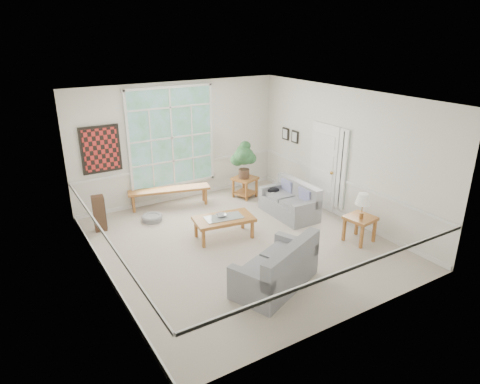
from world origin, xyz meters
The scene contains 24 objects.
floor centered at (0.00, 0.00, -0.01)m, with size 5.50×6.00×0.01m, color #ACA092.
ceiling centered at (0.00, 0.00, 3.00)m, with size 5.50×6.00×0.02m, color white.
wall_back centered at (0.00, 3.00, 1.50)m, with size 5.50×0.02×3.00m, color silver.
wall_front centered at (0.00, -3.00, 1.50)m, with size 5.50×0.02×3.00m, color silver.
wall_left centered at (-2.75, 0.00, 1.50)m, with size 0.02×6.00×3.00m, color silver.
wall_right centered at (2.75, 0.00, 1.50)m, with size 0.02×6.00×3.00m, color silver.
window_back centered at (-0.20, 2.96, 1.65)m, with size 2.30×0.08×2.40m, color white.
entry_door centered at (2.71, 0.60, 1.05)m, with size 0.08×0.90×2.10m, color white.
door_sidelight centered at (2.71, -0.03, 1.15)m, with size 0.08×0.26×1.90m, color white.
wall_art centered at (-1.95, 2.95, 1.60)m, with size 0.90×0.06×1.10m, color maroon.
wall_frame_near centered at (2.71, 1.75, 1.55)m, with size 0.04×0.26×0.32m, color black.
wall_frame_far centered at (2.71, 2.15, 1.55)m, with size 0.04×0.26×0.32m, color black.
loveseat_right centered at (1.71, 0.61, 0.40)m, with size 0.77×1.49×0.80m, color gray.
loveseat_front centered at (-0.33, -1.65, 0.44)m, with size 1.62×0.84×0.88m, color gray.
coffee_table centered at (-0.18, 0.40, 0.23)m, with size 1.24×0.68×0.46m, color #9B5E29.
pewter_bowl centered at (-0.20, 0.47, 0.50)m, with size 0.27×0.27×0.07m, color gray.
window_bench centered at (-0.50, 2.59, 0.23)m, with size 2.00×0.39×0.47m, color #9B5E29.
end_table centered at (1.45, 2.15, 0.27)m, with size 0.54×0.54×0.54m, color #9B5E29.
houseplant centered at (1.40, 2.13, 1.03)m, with size 0.56×0.56×0.97m, color #2A562F, non-canonical shape.
side_table centered at (2.15, -1.22, 0.28)m, with size 0.55×0.55×0.56m, color #9B5E29.
table_lamp centered at (2.11, -1.27, 0.82)m, with size 0.31×0.31×0.54m, color silver, non-canonical shape.
pet_bed centered at (-1.19, 2.01, 0.07)m, with size 0.48×0.48×0.14m, color gray.
floor_speaker centered at (-2.34, 2.12, 0.41)m, with size 0.25×0.20×0.81m, color #412A1D.
cat centered at (1.64, 1.14, 0.48)m, with size 0.31×0.22×0.15m, color black.
Camera 1 is at (-4.16, -6.78, 4.20)m, focal length 32.00 mm.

